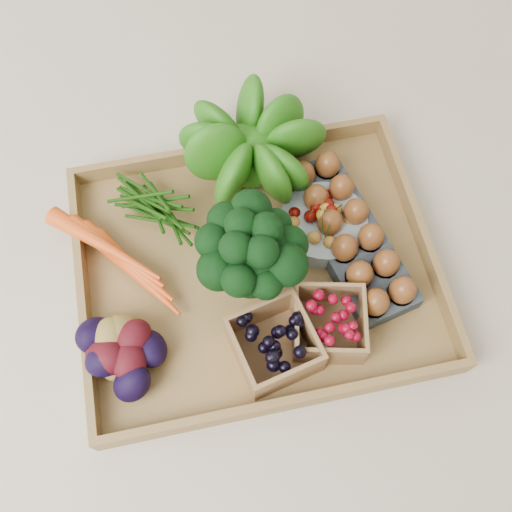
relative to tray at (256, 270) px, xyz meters
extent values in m
plane|color=beige|center=(0.00, 0.00, -0.01)|extent=(4.00, 4.00, 0.00)
cube|color=olive|center=(0.00, 0.00, 0.00)|extent=(0.55, 0.45, 0.01)
sphere|color=#155A0E|center=(0.03, 0.18, 0.09)|extent=(0.16, 0.16, 0.16)
cylinder|color=#8C9EA5|center=(0.12, 0.04, 0.03)|extent=(0.14, 0.14, 0.04)
cube|color=#333B41|center=(0.15, 0.01, 0.02)|extent=(0.16, 0.30, 0.03)
cube|color=black|center=(0.00, -0.14, 0.05)|extent=(0.13, 0.13, 0.08)
cube|color=maroon|center=(0.08, -0.12, 0.04)|extent=(0.12, 0.12, 0.07)
camera|label=1|loc=(-0.07, -0.35, 0.84)|focal=40.00mm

